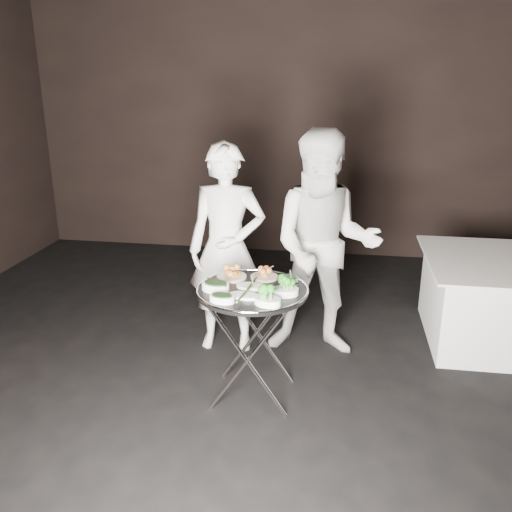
# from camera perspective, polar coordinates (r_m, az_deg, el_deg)

# --- Properties ---
(floor) EXTENTS (6.00, 7.00, 0.05)m
(floor) POSITION_cam_1_polar(r_m,az_deg,el_deg) (3.57, -3.10, -17.45)
(floor) COLOR black
(floor) RESTS_ON ground
(wall_back) EXTENTS (6.00, 0.05, 3.00)m
(wall_back) POSITION_cam_1_polar(r_m,az_deg,el_deg) (6.39, 3.49, 13.52)
(wall_back) COLOR black
(wall_back) RESTS_ON floor
(tray_stand) EXTENTS (0.52, 0.44, 0.76)m
(tray_stand) POSITION_cam_1_polar(r_m,az_deg,el_deg) (3.59, -0.39, -8.69)
(tray_stand) COLOR silver
(tray_stand) RESTS_ON floor
(serving_tray) EXTENTS (0.72, 0.72, 0.04)m
(serving_tray) POSITION_cam_1_polar(r_m,az_deg,el_deg) (3.44, -0.40, -3.65)
(serving_tray) COLOR black
(serving_tray) RESTS_ON tray_stand
(potato_plate_a) EXTENTS (0.20, 0.20, 0.07)m
(potato_plate_a) POSITION_cam_1_polar(r_m,az_deg,el_deg) (3.61, -2.60, -1.87)
(potato_plate_a) COLOR beige
(potato_plate_a) RESTS_ON serving_tray
(potato_plate_b) EXTENTS (0.18, 0.18, 0.07)m
(potato_plate_b) POSITION_cam_1_polar(r_m,az_deg,el_deg) (3.61, 0.88, -1.93)
(potato_plate_b) COLOR beige
(potato_plate_b) RESTS_ON serving_tray
(greens_bowl) EXTENTS (0.12, 0.12, 0.07)m
(greens_bowl) POSITION_cam_1_polar(r_m,az_deg,el_deg) (3.52, 3.54, -2.46)
(greens_bowl) COLOR white
(greens_bowl) RESTS_ON serving_tray
(asparagus_plate_a) EXTENTS (0.21, 0.13, 0.04)m
(asparagus_plate_a) POSITION_cam_1_polar(r_m,az_deg,el_deg) (3.45, -0.48, -3.12)
(asparagus_plate_a) COLOR white
(asparagus_plate_a) RESTS_ON serving_tray
(asparagus_plate_b) EXTENTS (0.21, 0.13, 0.04)m
(asparagus_plate_b) POSITION_cam_1_polar(r_m,az_deg,el_deg) (3.31, -1.21, -4.09)
(asparagus_plate_b) COLOR white
(asparagus_plate_b) RESTS_ON serving_tray
(spinach_bowl_a) EXTENTS (0.22, 0.18, 0.08)m
(spinach_bowl_a) POSITION_cam_1_polar(r_m,az_deg,el_deg) (3.41, -4.28, -3.10)
(spinach_bowl_a) COLOR white
(spinach_bowl_a) RESTS_ON serving_tray
(spinach_bowl_b) EXTENTS (0.17, 0.12, 0.06)m
(spinach_bowl_b) POSITION_cam_1_polar(r_m,az_deg,el_deg) (3.25, -3.60, -4.38)
(spinach_bowl_b) COLOR white
(spinach_bowl_b) RESTS_ON serving_tray
(broccoli_bowl_a) EXTENTS (0.20, 0.16, 0.07)m
(broccoli_bowl_a) POSITION_cam_1_polar(r_m,az_deg,el_deg) (3.35, 3.08, -3.61)
(broccoli_bowl_a) COLOR white
(broccoli_bowl_a) RESTS_ON serving_tray
(broccoli_bowl_b) EXTENTS (0.21, 0.18, 0.07)m
(broccoli_bowl_b) POSITION_cam_1_polar(r_m,az_deg,el_deg) (3.21, 1.21, -4.59)
(broccoli_bowl_b) COLOR white
(broccoli_bowl_b) RESTS_ON serving_tray
(serving_utensils) EXTENTS (0.59, 0.43, 0.01)m
(serving_utensils) POSITION_cam_1_polar(r_m,az_deg,el_deg) (3.48, 0.06, -2.28)
(serving_utensils) COLOR silver
(serving_utensils) RESTS_ON serving_tray
(waiter_left) EXTENTS (0.61, 0.41, 1.62)m
(waiter_left) POSITION_cam_1_polar(r_m,az_deg,el_deg) (4.12, -3.10, 0.71)
(waiter_left) COLOR silver
(waiter_left) RESTS_ON floor
(waiter_right) EXTENTS (0.86, 0.68, 1.72)m
(waiter_right) POSITION_cam_1_polar(r_m,az_deg,el_deg) (4.05, 7.22, 1.03)
(waiter_right) COLOR silver
(waiter_right) RESTS_ON floor
(dining_table) EXTENTS (1.21, 1.21, 0.69)m
(dining_table) POSITION_cam_1_polar(r_m,az_deg,el_deg) (4.77, 24.28, -4.33)
(dining_table) COLOR white
(dining_table) RESTS_ON floor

